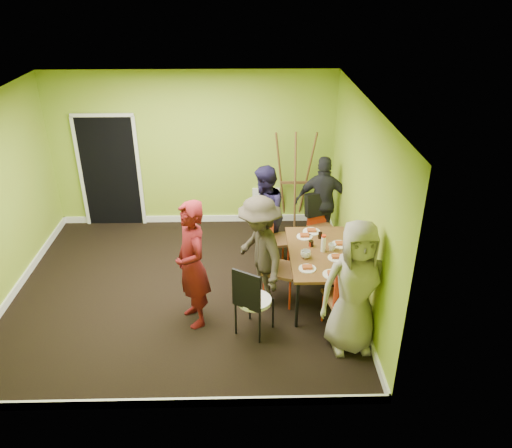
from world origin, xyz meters
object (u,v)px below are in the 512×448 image
at_px(person_left_near, 260,252).
at_px(person_back_end, 323,202).
at_px(chair_back_end, 318,211).
at_px(thermos, 323,244).
at_px(dining_table, 321,255).
at_px(chair_front_end, 346,295).
at_px(chair_left_far, 269,235).
at_px(person_front_end, 355,288).
at_px(easel, 294,181).
at_px(blue_bottle, 347,258).
at_px(chair_bentwood, 252,298).
at_px(person_left_far, 264,215).
at_px(orange_bottle, 310,244).
at_px(person_standing, 192,265).
at_px(chair_left_near, 275,262).

height_order(person_left_near, person_back_end, person_left_near).
bearing_deg(person_left_near, chair_back_end, 122.93).
height_order(thermos, person_left_near, person_left_near).
height_order(dining_table, chair_front_end, chair_front_end).
bearing_deg(chair_left_far, person_front_end, 18.17).
xyz_separation_m(chair_left_far, easel, (0.51, 1.43, 0.32)).
distance_m(chair_back_end, easel, 0.91).
xyz_separation_m(easel, person_left_near, (-0.69, -2.34, -0.08)).
distance_m(chair_back_end, blue_bottle, 1.76).
bearing_deg(blue_bottle, chair_bentwood, -159.38).
height_order(easel, person_back_end, easel).
bearing_deg(person_left_far, person_left_near, -3.60).
bearing_deg(chair_back_end, person_left_near, 34.98).
height_order(easel, person_front_end, easel).
xyz_separation_m(chair_left_far, chair_back_end, (0.84, 0.60, 0.12)).
bearing_deg(person_front_end, person_left_near, 136.23).
relative_size(easel, orange_bottle, 24.30).
height_order(easel, person_left_far, easel).
height_order(person_standing, person_back_end, person_standing).
relative_size(chair_left_near, chair_back_end, 1.10).
relative_size(chair_front_end, thermos, 4.66).
bearing_deg(chair_left_far, thermos, 33.62).
height_order(dining_table, chair_bentwood, chair_bentwood).
relative_size(orange_bottle, person_left_near, 0.05).
xyz_separation_m(person_standing, person_left_far, (1.00, 1.61, -0.09)).
height_order(person_standing, person_front_end, person_standing).
bearing_deg(person_front_end, dining_table, 100.12).
distance_m(blue_bottle, person_left_far, 1.77).
xyz_separation_m(dining_table, blue_bottle, (0.29, -0.34, 0.15)).
height_order(chair_front_end, chair_bentwood, chair_front_end).
distance_m(person_left_near, person_front_end, 1.48).
xyz_separation_m(chair_left_near, thermos, (0.67, 0.04, 0.25)).
xyz_separation_m(orange_bottle, person_back_end, (0.39, 1.40, 0.01)).
bearing_deg(easel, orange_bottle, -88.79).
xyz_separation_m(chair_left_far, person_left_far, (-0.06, 0.29, 0.21)).
relative_size(chair_front_end, easel, 0.58).
distance_m(chair_left_far, person_back_end, 1.21).
bearing_deg(chair_back_end, easel, -89.06).
distance_m(easel, thermos, 2.23).
bearing_deg(thermos, dining_table, -153.94).
bearing_deg(easel, chair_left_near, -101.55).
bearing_deg(blue_bottle, chair_back_end, 94.36).
height_order(chair_left_near, chair_back_end, chair_left_near).
bearing_deg(person_back_end, person_left_far, 32.07).
distance_m(chair_left_far, person_left_near, 0.96).
relative_size(person_standing, person_left_far, 1.11).
distance_m(chair_front_end, person_back_end, 2.37).
xyz_separation_m(person_back_end, person_front_end, (0.00, -2.62, 0.08)).
distance_m(thermos, orange_bottle, 0.22).
bearing_deg(chair_back_end, dining_table, 62.65).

